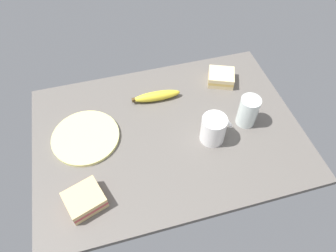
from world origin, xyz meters
TOP-DOWN VIEW (x-y plane):
  - tabletop at (0.00, 0.00)cm, footprint 90.00×64.00cm
  - plate_of_food at (-27.40, 4.51)cm, footprint 22.54×22.54cm
  - coffee_mug_black at (13.44, -6.59)cm, footprint 10.43×8.14cm
  - sandwich_main at (-29.79, -18.74)cm, footprint 12.80×12.16cm
  - sandwich_side at (26.14, 18.01)cm, footprint 12.19×11.66cm
  - glass_of_milk at (27.15, -2.92)cm, footprint 6.70×6.70cm
  - banana at (-0.48, 15.43)cm, footprint 17.63×4.20cm

SIDE VIEW (x-z plane):
  - tabletop at x=0.00cm, z-range 0.00..2.00cm
  - plate_of_food at x=-27.40cm, z-range 2.00..3.20cm
  - banana at x=-0.48cm, z-range 2.00..5.58cm
  - sandwich_main at x=-29.79cm, z-range 2.00..6.40cm
  - sandwich_side at x=26.14cm, z-range 2.00..6.40cm
  - coffee_mug_black at x=13.44cm, z-range 2.14..12.09cm
  - glass_of_milk at x=27.15cm, z-range 1.58..12.71cm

